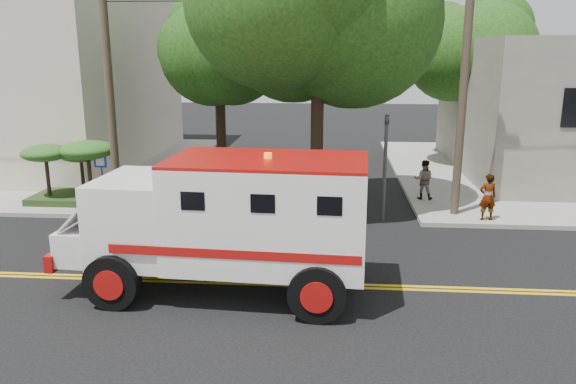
{
  "coord_description": "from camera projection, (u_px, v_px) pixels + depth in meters",
  "views": [
    {
      "loc": [
        2.08,
        -12.88,
        5.6
      ],
      "look_at": [
        0.78,
        3.0,
        1.6
      ],
      "focal_mm": 35.0,
      "sensor_mm": 36.0,
      "label": 1
    }
  ],
  "objects": [
    {
      "name": "tree_main",
      "position": [
        332.0,
        0.0,
        18.08
      ],
      "size": [
        6.08,
        5.7,
        9.85
      ],
      "color": "black",
      "rests_on": "ground"
    },
    {
      "name": "sidewalk_nw",
      "position": [
        21.0,
        165.0,
        28.09
      ],
      "size": [
        17.0,
        17.0,
        0.15
      ],
      "primitive_type": "cube",
      "color": "gray",
      "rests_on": "ground"
    },
    {
      "name": "pedestrian_a",
      "position": [
        488.0,
        197.0,
        18.5
      ],
      "size": [
        0.61,
        0.43,
        1.57
      ],
      "primitive_type": "imported",
      "rotation": [
        0.0,
        0.0,
        3.24
      ],
      "color": "gray",
      "rests_on": "sidewalk_ne"
    },
    {
      "name": "tree_right",
      "position": [
        476.0,
        41.0,
        27.04
      ],
      "size": [
        4.8,
        4.5,
        8.2
      ],
      "color": "black",
      "rests_on": "ground"
    },
    {
      "name": "tree_left",
      "position": [
        225.0,
        48.0,
        24.19
      ],
      "size": [
        4.48,
        4.2,
        7.7
      ],
      "color": "black",
      "rests_on": "ground"
    },
    {
      "name": "utility_pole_left",
      "position": [
        109.0,
        85.0,
        19.13
      ],
      "size": [
        0.28,
        0.28,
        9.0
      ],
      "primitive_type": "cylinder",
      "color": "#382D23",
      "rests_on": "ground"
    },
    {
      "name": "traffic_signal",
      "position": [
        385.0,
        156.0,
        18.55
      ],
      "size": [
        0.15,
        0.18,
        3.6
      ],
      "color": "#3F3F42",
      "rests_on": "ground"
    },
    {
      "name": "utility_pole_right",
      "position": [
        464.0,
        86.0,
        18.38
      ],
      "size": [
        0.28,
        0.28,
        9.0
      ],
      "primitive_type": "cylinder",
      "color": "#382D23",
      "rests_on": "ground"
    },
    {
      "name": "armored_truck",
      "position": [
        229.0,
        217.0,
        13.07
      ],
      "size": [
        7.32,
        3.25,
        3.27
      ],
      "rotation": [
        0.0,
        0.0,
        -0.06
      ],
      "color": "silver",
      "rests_on": "ground"
    },
    {
      "name": "pedestrian_b",
      "position": [
        424.0,
        180.0,
        21.19
      ],
      "size": [
        0.82,
        0.69,
        1.5
      ],
      "primitive_type": "imported",
      "rotation": [
        0.0,
        0.0,
        2.96
      ],
      "color": "gray",
      "rests_on": "sidewalk_ne"
    },
    {
      "name": "accessibility_sign",
      "position": [
        102.0,
        173.0,
        20.11
      ],
      "size": [
        0.45,
        0.1,
        2.02
      ],
      "color": "#3F3F42",
      "rests_on": "ground"
    },
    {
      "name": "palm_planter",
      "position": [
        73.0,
        162.0,
        20.58
      ],
      "size": [
        3.52,
        2.63,
        2.36
      ],
      "color": "#1E3314",
      "rests_on": "sidewalk_nw"
    },
    {
      "name": "ground",
      "position": [
        247.0,
        283.0,
        13.98
      ],
      "size": [
        100.0,
        100.0,
        0.0
      ],
      "primitive_type": "plane",
      "color": "black",
      "rests_on": "ground"
    }
  ]
}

